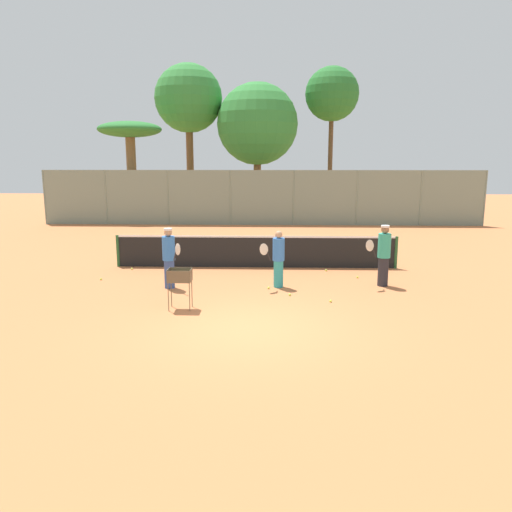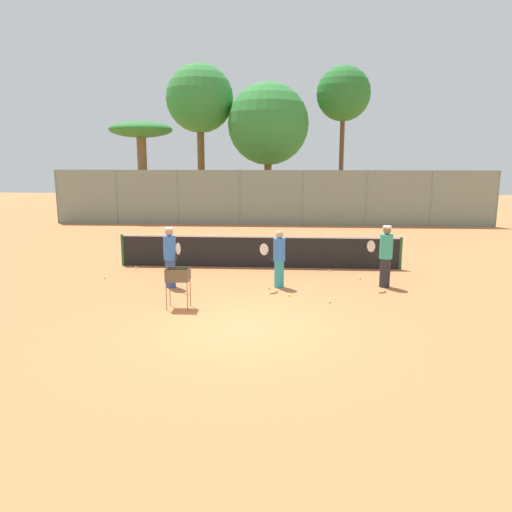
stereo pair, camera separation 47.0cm
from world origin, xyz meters
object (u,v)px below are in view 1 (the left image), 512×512
Objects in this scene: player_white_outfit at (278,258)px; player_yellow_shirt at (384,255)px; tennis_net at (256,251)px; ball_cart at (180,279)px; player_red_cap at (169,257)px.

player_yellow_shirt is (3.00, 0.24, 0.08)m from player_white_outfit.
player_yellow_shirt is (3.71, -2.32, 0.35)m from tennis_net.
ball_cart is (-5.39, -2.40, -0.15)m from player_yellow_shirt.
ball_cart is at bearing -6.63° from player_yellow_shirt.
player_yellow_shirt is at bearing -32.03° from tennis_net.
tennis_net is 5.01m from ball_cart.
player_red_cap reaches higher than player_white_outfit.
player_white_outfit is 0.95× the size of player_red_cap.
ball_cart is at bearing -109.60° from tennis_net.
tennis_net is 9.44× the size of ball_cart.
tennis_net is 5.53× the size of player_red_cap.
player_white_outfit is at bearing -74.50° from tennis_net.
player_yellow_shirt reaches higher than tennis_net.
player_white_outfit is 0.92× the size of player_yellow_shirt.
player_red_cap is 2.08m from ball_cart.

